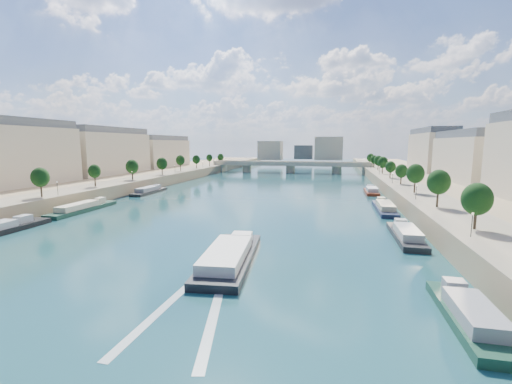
% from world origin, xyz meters
% --- Properties ---
extents(ground, '(700.00, 700.00, 0.00)m').
position_xyz_m(ground, '(0.00, 100.00, 0.00)').
color(ground, '#0C2835').
rests_on(ground, ground).
extents(quay_left, '(44.00, 520.00, 5.00)m').
position_xyz_m(quay_left, '(-72.00, 100.00, 2.50)').
color(quay_left, '#9E8460').
rests_on(quay_left, ground).
extents(quay_right, '(44.00, 520.00, 5.00)m').
position_xyz_m(quay_right, '(72.00, 100.00, 2.50)').
color(quay_right, '#9E8460').
rests_on(quay_right, ground).
extents(pave_left, '(14.00, 520.00, 0.10)m').
position_xyz_m(pave_left, '(-57.00, 100.00, 5.05)').
color(pave_left, gray).
rests_on(pave_left, quay_left).
extents(pave_right, '(14.00, 520.00, 0.10)m').
position_xyz_m(pave_right, '(57.00, 100.00, 5.05)').
color(pave_right, gray).
rests_on(pave_right, quay_right).
extents(trees_left, '(4.80, 268.80, 8.26)m').
position_xyz_m(trees_left, '(-55.00, 102.00, 10.48)').
color(trees_left, '#382B1E').
rests_on(trees_left, ground).
extents(trees_right, '(4.80, 268.80, 8.26)m').
position_xyz_m(trees_right, '(55.00, 110.00, 10.48)').
color(trees_right, '#382B1E').
rests_on(trees_right, ground).
extents(lamps_left, '(0.36, 200.36, 4.28)m').
position_xyz_m(lamps_left, '(-52.50, 90.00, 7.78)').
color(lamps_left, black).
rests_on(lamps_left, ground).
extents(lamps_right, '(0.36, 200.36, 4.28)m').
position_xyz_m(lamps_right, '(52.50, 105.00, 7.78)').
color(lamps_right, black).
rests_on(lamps_right, ground).
extents(buildings_left, '(16.00, 226.00, 23.20)m').
position_xyz_m(buildings_left, '(-85.00, 112.00, 16.45)').
color(buildings_left, beige).
rests_on(buildings_left, ground).
extents(buildings_right, '(16.00, 226.00, 23.20)m').
position_xyz_m(buildings_right, '(85.00, 112.00, 16.45)').
color(buildings_right, beige).
rests_on(buildings_right, ground).
extents(skyline, '(79.00, 42.00, 22.00)m').
position_xyz_m(skyline, '(3.19, 319.52, 14.66)').
color(skyline, beige).
rests_on(skyline, ground).
extents(bridge, '(112.00, 12.00, 8.15)m').
position_xyz_m(bridge, '(0.00, 225.11, 5.08)').
color(bridge, '#C1B79E').
rests_on(bridge, ground).
extents(tour_barge, '(10.18, 27.44, 3.72)m').
position_xyz_m(tour_barge, '(12.18, 37.87, 1.00)').
color(tour_barge, black).
rests_on(tour_barge, ground).
extents(wake, '(10.74, 26.02, 0.04)m').
position_xyz_m(wake, '(12.18, 21.25, 0.02)').
color(wake, silver).
rests_on(wake, ground).
extents(moored_barges_left, '(5.00, 159.61, 3.60)m').
position_xyz_m(moored_barges_left, '(-45.50, 48.19, 0.84)').
color(moored_barges_left, '#1C223F').
rests_on(moored_barges_left, ground).
extents(moored_barges_right, '(5.00, 124.95, 3.60)m').
position_xyz_m(moored_barges_right, '(45.50, 77.62, 0.84)').
color(moored_barges_right, '#1A4230').
rests_on(moored_barges_right, ground).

